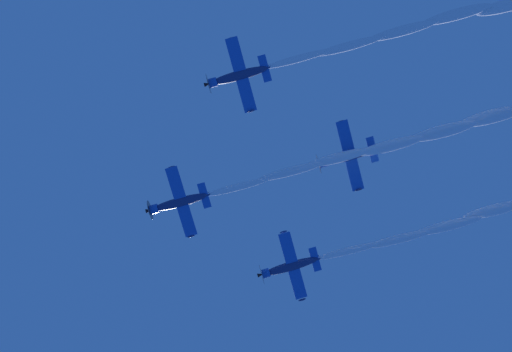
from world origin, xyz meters
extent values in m
ellipsoid|color=navy|center=(1.04, 5.21, 91.65)|extent=(6.79, 5.29, 1.31)
cylinder|color=#194CB2|center=(-1.73, 7.16, 91.59)|extent=(1.55, 1.58, 1.26)
cone|color=black|center=(-2.32, 7.58, 91.58)|extent=(0.99, 0.93, 0.60)
cylinder|color=#3F3F47|center=(-2.19, 7.48, 91.58)|extent=(1.64, 2.23, 2.74)
cube|color=#194CB2|center=(1.22, 5.07, 91.47)|extent=(6.66, 8.56, 0.82)
ellipsoid|color=navy|center=(-1.42, 1.32, 91.78)|extent=(0.99, 0.81, 0.30)
ellipsoid|color=navy|center=(3.86, 8.82, 91.16)|extent=(0.99, 0.81, 0.30)
cube|color=#194CB2|center=(3.70, 3.35, 91.76)|extent=(2.75, 3.32, 0.36)
cube|color=navy|center=(3.77, 3.35, 92.32)|extent=(1.15, 0.87, 1.26)
ellipsoid|color=#1E232D|center=(0.78, 5.43, 92.10)|extent=(1.86, 1.63, 0.80)
ellipsoid|color=navy|center=(2.77, -12.50, 91.47)|extent=(6.77, 5.26, 1.29)
cylinder|color=#194CB2|center=(0.00, -10.55, 91.41)|extent=(1.53, 1.55, 1.22)
cone|color=black|center=(-0.60, -10.13, 91.39)|extent=(0.98, 0.91, 0.59)
cylinder|color=#3F3F47|center=(-0.46, -10.23, 91.40)|extent=(1.59, 2.16, 2.65)
cube|color=#194CB2|center=(2.95, -12.63, 91.29)|extent=(6.67, 8.57, 0.50)
ellipsoid|color=navy|center=(0.31, -16.39, 91.45)|extent=(0.99, 0.80, 0.30)
ellipsoid|color=navy|center=(5.59, -8.88, 91.14)|extent=(0.99, 0.80, 0.30)
cube|color=#194CB2|center=(5.42, -14.36, 91.59)|extent=(2.75, 3.32, 0.24)
cube|color=navy|center=(5.48, -14.38, 92.15)|extent=(1.12, 0.84, 1.26)
ellipsoid|color=#1E232D|center=(2.50, -12.29, 91.93)|extent=(1.84, 1.61, 0.77)
ellipsoid|color=navy|center=(17.34, 8.26, 91.46)|extent=(6.82, 5.32, 1.74)
cylinder|color=#194CB2|center=(14.57, 10.20, 91.22)|extent=(1.62, 1.58, 1.35)
cone|color=black|center=(13.98, 10.62, 91.17)|extent=(1.02, 0.93, 0.66)
cylinder|color=#3F3F47|center=(14.12, 10.52, 91.18)|extent=(1.80, 2.23, 2.82)
cube|color=#194CB2|center=(17.52, 8.11, 91.29)|extent=(6.65, 8.54, 1.25)
ellipsoid|color=navy|center=(14.87, 4.39, 91.77)|extent=(1.00, 0.81, 0.36)
ellipsoid|color=navy|center=(20.18, 11.83, 90.81)|extent=(1.00, 0.81, 0.36)
cube|color=#194CB2|center=(19.99, 6.41, 91.74)|extent=(2.74, 3.31, 0.53)
cube|color=navy|center=(20.05, 6.44, 92.30)|extent=(1.22, 0.88, 1.32)
ellipsoid|color=#1E232D|center=(17.07, 8.51, 91.89)|extent=(1.89, 1.64, 0.91)
ellipsoid|color=navy|center=(19.46, -7.48, 93.78)|extent=(6.76, 5.26, 1.23)
cylinder|color=#194CB2|center=(16.68, -5.53, 93.74)|extent=(1.52, 1.55, 1.21)
cone|color=black|center=(16.09, -5.12, 93.73)|extent=(0.97, 0.91, 0.58)
cylinder|color=#3F3F47|center=(16.23, -5.21, 93.73)|extent=(1.57, 2.16, 2.64)
cube|color=#194CB2|center=(19.64, -7.61, 93.60)|extent=(6.67, 8.57, 0.43)
ellipsoid|color=navy|center=(17.00, -11.37, 93.72)|extent=(0.98, 0.80, 0.29)
ellipsoid|color=navy|center=(22.28, -3.86, 93.47)|extent=(0.98, 0.80, 0.29)
cube|color=#194CB2|center=(22.11, -9.34, 93.88)|extent=(2.75, 3.32, 0.21)
cube|color=navy|center=(22.17, -9.37, 94.43)|extent=(1.11, 0.83, 1.25)
ellipsoid|color=#1E232D|center=(19.19, -7.27, 94.23)|extent=(1.84, 1.61, 0.76)
ellipsoid|color=white|center=(7.23, 0.99, 92.09)|extent=(7.74, 5.82, 1.32)
ellipsoid|color=white|center=(12.99, -3.22, 92.30)|extent=(7.84, 5.97, 1.49)
ellipsoid|color=white|center=(18.20, -7.02, 92.45)|extent=(7.95, 6.11, 1.66)
ellipsoid|color=white|center=(23.85, -10.68, 92.65)|extent=(8.05, 6.26, 1.83)
ellipsoid|color=white|center=(29.50, -14.67, 92.94)|extent=(8.16, 6.40, 2.00)
ellipsoid|color=white|center=(34.89, -18.60, 93.54)|extent=(8.26, 6.55, 2.17)
ellipsoid|color=white|center=(8.88, -16.87, 91.86)|extent=(7.74, 5.82, 1.32)
ellipsoid|color=white|center=(14.27, -20.49, 91.92)|extent=(7.84, 5.97, 1.49)
ellipsoid|color=white|center=(19.80, -24.47, 92.27)|extent=(7.95, 6.11, 1.66)
ellipsoid|color=white|center=(25.45, -28.65, 92.59)|extent=(8.05, 6.26, 1.83)
ellipsoid|color=white|center=(31.31, -32.05, 92.96)|extent=(8.16, 6.40, 2.00)
ellipsoid|color=white|center=(23.65, 3.92, 91.88)|extent=(7.74, 5.82, 1.32)
ellipsoid|color=white|center=(29.31, 0.23, 92.14)|extent=(7.84, 5.97, 1.49)
ellipsoid|color=white|center=(34.60, -3.54, 92.23)|extent=(7.95, 6.11, 1.66)
ellipsoid|color=white|center=(39.82, -7.61, 92.75)|extent=(8.05, 6.26, 1.83)
camera|label=1|loc=(3.60, -16.22, 2.07)|focal=50.39mm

